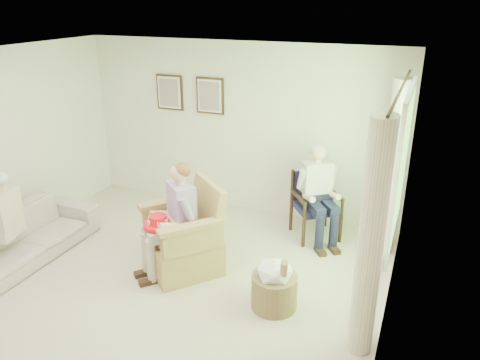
# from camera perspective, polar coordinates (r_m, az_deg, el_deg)

# --- Properties ---
(floor) EXTENTS (5.50, 5.50, 0.00)m
(floor) POSITION_cam_1_polar(r_m,az_deg,el_deg) (5.51, -11.59, -14.37)
(floor) COLOR beige
(floor) RESTS_ON ground
(back_wall) EXTENTS (5.00, 0.04, 2.60)m
(back_wall) POSITION_cam_1_polar(r_m,az_deg,el_deg) (7.15, -0.20, 6.24)
(back_wall) COLOR silver
(back_wall) RESTS_ON ground
(right_wall) EXTENTS (0.04, 5.50, 2.60)m
(right_wall) POSITION_cam_1_polar(r_m,az_deg,el_deg) (4.09, 17.81, -7.12)
(right_wall) COLOR silver
(right_wall) RESTS_ON ground
(ceiling) EXTENTS (5.00, 5.50, 0.02)m
(ceiling) POSITION_cam_1_polar(r_m,az_deg,el_deg) (4.53, -14.09, 13.44)
(ceiling) COLOR white
(ceiling) RESTS_ON back_wall
(window) EXTENTS (0.13, 2.50, 1.63)m
(window) POSITION_cam_1_polar(r_m,az_deg,el_deg) (5.08, 19.11, 1.93)
(window) COLOR #2D6B23
(window) RESTS_ON right_wall
(curtain_left) EXTENTS (0.34, 0.34, 2.30)m
(curtain_left) POSITION_cam_1_polar(r_m,az_deg,el_deg) (4.36, 15.65, -7.22)
(curtain_left) COLOR beige
(curtain_left) RESTS_ON ground
(curtain_right) EXTENTS (0.34, 0.34, 2.30)m
(curtain_right) POSITION_cam_1_polar(r_m,az_deg,el_deg) (6.16, 18.10, 1.10)
(curtain_right) COLOR beige
(curtain_right) RESTS_ON ground
(framed_print_left) EXTENTS (0.45, 0.05, 0.55)m
(framed_print_left) POSITION_cam_1_polar(r_m,az_deg,el_deg) (7.52, -8.58, 10.51)
(framed_print_left) COLOR #382114
(framed_print_left) RESTS_ON back_wall
(framed_print_right) EXTENTS (0.45, 0.05, 0.55)m
(framed_print_right) POSITION_cam_1_polar(r_m,az_deg,el_deg) (7.19, -3.69, 10.20)
(framed_print_right) COLOR #382114
(framed_print_right) RESTS_ON back_wall
(wicker_armchair) EXTENTS (0.86, 0.85, 1.10)m
(wicker_armchair) POSITION_cam_1_polar(r_m,az_deg,el_deg) (5.87, -6.85, -7.54)
(wicker_armchair) COLOR tan
(wicker_armchair) RESTS_ON ground
(wood_armchair) EXTENTS (0.59, 0.55, 0.91)m
(wood_armchair) POSITION_cam_1_polar(r_m,az_deg,el_deg) (6.66, 9.44, -2.62)
(wood_armchair) COLOR black
(wood_armchair) RESTS_ON ground
(sofa) EXTENTS (2.07, 0.81, 0.60)m
(sofa) POSITION_cam_1_polar(r_m,az_deg,el_deg) (6.64, -25.08, -6.43)
(sofa) COLOR beige
(sofa) RESTS_ON ground
(person_wicker) EXTENTS (0.40, 0.62, 1.38)m
(person_wicker) POSITION_cam_1_polar(r_m,az_deg,el_deg) (5.55, -7.78, -4.01)
(person_wicker) COLOR #C0B59B
(person_wicker) RESTS_ON ground
(person_dark) EXTENTS (0.40, 0.63, 1.33)m
(person_dark) POSITION_cam_1_polar(r_m,az_deg,el_deg) (6.41, 9.28, -0.88)
(person_dark) COLOR #171832
(person_dark) RESTS_ON ground
(red_hat) EXTENTS (0.35, 0.35, 0.14)m
(red_hat) POSITION_cam_1_polar(r_m,az_deg,el_deg) (5.56, -9.97, -5.12)
(red_hat) COLOR red
(red_hat) RESTS_ON person_wicker
(hatbox) EXTENTS (0.52, 0.52, 0.74)m
(hatbox) POSITION_cam_1_polar(r_m,az_deg,el_deg) (5.19, 4.24, -12.54)
(hatbox) COLOR tan
(hatbox) RESTS_ON ground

